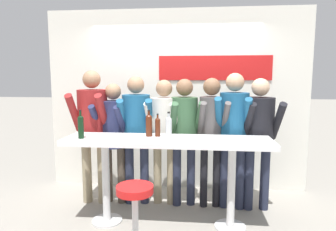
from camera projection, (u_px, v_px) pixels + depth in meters
The scene contains 16 objects.
ground_plane at pixel (167, 224), 3.53m from camera, with size 40.00×40.00×0.00m, color gray.
back_wall at pixel (176, 100), 4.61m from camera, with size 3.95×0.12×2.73m.
tasting_table at pixel (167, 153), 3.42m from camera, with size 2.35×0.55×1.04m.
bar_stool at pixel (135, 211), 2.80m from camera, with size 0.37×0.37×0.73m.
person_far_left at pixel (93, 122), 4.01m from camera, with size 0.48×0.58×1.81m.
person_left at pixel (114, 130), 4.03m from camera, with size 0.46×0.56×1.64m.
person_center_left at pixel (136, 126), 3.99m from camera, with size 0.49×0.59×1.74m.
person_center at pixel (164, 128), 3.98m from camera, with size 0.43×0.54×1.69m.
person_center_right at pixel (184, 128), 3.93m from camera, with size 0.48×0.59×1.70m.
person_right at pixel (211, 127), 3.88m from camera, with size 0.41×0.54×1.71m.
person_far_right at pixel (234, 126), 3.83m from camera, with size 0.50×0.61×1.78m.
person_rightmost at pixel (259, 130), 3.79m from camera, with size 0.48×0.58×1.71m.
wine_bottle_0 at pixel (149, 124), 3.49m from camera, with size 0.08×0.08×0.31m.
wine_bottle_1 at pixel (169, 127), 3.33m from camera, with size 0.07×0.07×0.31m.
wine_bottle_2 at pixel (81, 126), 3.37m from camera, with size 0.06×0.06×0.33m.
wine_bottle_3 at pixel (158, 126), 3.49m from camera, with size 0.06×0.06×0.27m.
Camera 1 is at (0.35, -3.31, 1.74)m, focal length 32.00 mm.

